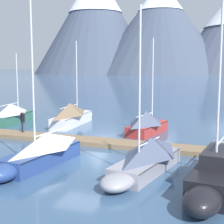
{
  "coord_description": "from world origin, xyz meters",
  "views": [
    {
      "loc": [
        7.57,
        -17.41,
        5.42
      ],
      "look_at": [
        0.0,
        6.0,
        2.0
      ],
      "focal_mm": 54.28,
      "sensor_mm": 36.0,
      "label": 1
    }
  ],
  "objects_px": {
    "person_on_dock": "(23,120)",
    "sailboat_nearest_berth": "(15,113)",
    "sailboat_outer_slip": "(146,157)",
    "sailboat_mid_dock_starboard": "(40,151)",
    "sailboat_mid_dock_port": "(72,114)",
    "sailboat_end_of_dock": "(216,175)",
    "sailboat_far_berth": "(148,123)"
  },
  "relations": [
    {
      "from": "person_on_dock",
      "to": "sailboat_nearest_berth",
      "type": "bearing_deg",
      "value": 129.2
    },
    {
      "from": "sailboat_nearest_berth",
      "to": "sailboat_outer_slip",
      "type": "relative_size",
      "value": 0.83
    },
    {
      "from": "sailboat_nearest_berth",
      "to": "sailboat_outer_slip",
      "type": "distance_m",
      "value": 18.69
    },
    {
      "from": "sailboat_mid_dock_starboard",
      "to": "sailboat_nearest_berth",
      "type": "bearing_deg",
      "value": 128.85
    },
    {
      "from": "person_on_dock",
      "to": "sailboat_mid_dock_port",
      "type": "bearing_deg",
      "value": 73.64
    },
    {
      "from": "sailboat_nearest_berth",
      "to": "sailboat_end_of_dock",
      "type": "distance_m",
      "value": 22.37
    },
    {
      "from": "sailboat_nearest_berth",
      "to": "sailboat_outer_slip",
      "type": "xyz_separation_m",
      "value": [
        15.09,
        -11.02,
        -0.09
      ]
    },
    {
      "from": "sailboat_far_berth",
      "to": "person_on_dock",
      "type": "bearing_deg",
      "value": -156.87
    },
    {
      "from": "sailboat_mid_dock_port",
      "to": "sailboat_mid_dock_starboard",
      "type": "relative_size",
      "value": 0.86
    },
    {
      "from": "sailboat_mid_dock_port",
      "to": "sailboat_mid_dock_starboard",
      "type": "height_order",
      "value": "sailboat_mid_dock_starboard"
    },
    {
      "from": "sailboat_far_berth",
      "to": "sailboat_end_of_dock",
      "type": "height_order",
      "value": "sailboat_end_of_dock"
    },
    {
      "from": "sailboat_mid_dock_starboard",
      "to": "sailboat_end_of_dock",
      "type": "height_order",
      "value": "sailboat_mid_dock_starboard"
    },
    {
      "from": "sailboat_nearest_berth",
      "to": "sailboat_end_of_dock",
      "type": "xyz_separation_m",
      "value": [
        18.52,
        -12.55,
        -0.19
      ]
    },
    {
      "from": "sailboat_end_of_dock",
      "to": "sailboat_outer_slip",
      "type": "bearing_deg",
      "value": 155.97
    },
    {
      "from": "sailboat_mid_dock_port",
      "to": "sailboat_mid_dock_starboard",
      "type": "bearing_deg",
      "value": -73.45
    },
    {
      "from": "sailboat_mid_dock_starboard",
      "to": "sailboat_end_of_dock",
      "type": "relative_size",
      "value": 1.06
    },
    {
      "from": "sailboat_far_berth",
      "to": "sailboat_outer_slip",
      "type": "height_order",
      "value": "sailboat_outer_slip"
    },
    {
      "from": "sailboat_nearest_berth",
      "to": "sailboat_far_berth",
      "type": "relative_size",
      "value": 0.9
    },
    {
      "from": "sailboat_end_of_dock",
      "to": "person_on_dock",
      "type": "relative_size",
      "value": 4.94
    },
    {
      "from": "sailboat_far_berth",
      "to": "sailboat_mid_dock_starboard",
      "type": "bearing_deg",
      "value": -109.81
    },
    {
      "from": "sailboat_mid_dock_starboard",
      "to": "sailboat_outer_slip",
      "type": "distance_m",
      "value": 5.71
    },
    {
      "from": "sailboat_nearest_berth",
      "to": "sailboat_far_berth",
      "type": "bearing_deg",
      "value": -5.71
    },
    {
      "from": "sailboat_outer_slip",
      "to": "person_on_dock",
      "type": "bearing_deg",
      "value": 151.64
    },
    {
      "from": "sailboat_nearest_berth",
      "to": "sailboat_mid_dock_port",
      "type": "distance_m",
      "value": 5.84
    },
    {
      "from": "sailboat_mid_dock_starboard",
      "to": "person_on_dock",
      "type": "relative_size",
      "value": 5.24
    },
    {
      "from": "sailboat_mid_dock_starboard",
      "to": "sailboat_end_of_dock",
      "type": "distance_m",
      "value": 9.14
    },
    {
      "from": "person_on_dock",
      "to": "sailboat_far_berth",
      "type": "bearing_deg",
      "value": 23.13
    },
    {
      "from": "sailboat_mid_dock_port",
      "to": "sailboat_outer_slip",
      "type": "xyz_separation_m",
      "value": [
        9.27,
        -11.43,
        -0.2
      ]
    },
    {
      "from": "sailboat_far_berth",
      "to": "sailboat_nearest_berth",
      "type": "bearing_deg",
      "value": 174.29
    },
    {
      "from": "sailboat_nearest_berth",
      "to": "sailboat_mid_dock_port",
      "type": "height_order",
      "value": "sailboat_mid_dock_port"
    },
    {
      "from": "sailboat_end_of_dock",
      "to": "sailboat_mid_dock_port",
      "type": "bearing_deg",
      "value": 134.42
    },
    {
      "from": "sailboat_nearest_berth",
      "to": "person_on_dock",
      "type": "distance_m",
      "value": 6.65
    }
  ]
}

